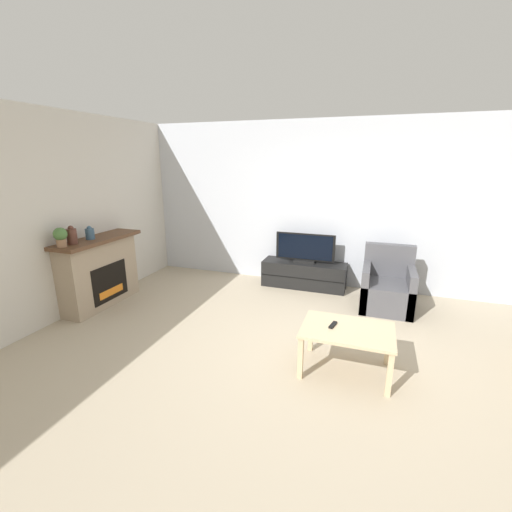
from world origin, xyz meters
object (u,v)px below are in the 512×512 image
Objects in this scene: mantel_vase_centre_left at (90,233)px; tv_stand at (304,274)px; potted_plant at (60,236)px; tv at (305,249)px; fireplace at (100,271)px; mantel_vase_left at (72,236)px; remote at (333,325)px; coffee_table at (347,335)px; armchair at (387,288)px.

tv_stand is at bearing 34.28° from mantel_vase_centre_left.
potted_plant reaches higher than tv.
tv is (2.65, 2.27, -0.50)m from potted_plant.
fireplace is 1.37× the size of tv.
tv_stand is at bearing 38.48° from mantel_vase_left.
potted_plant is (-0.00, -0.47, 0.06)m from mantel_vase_centre_left.
fireplace is 0.96× the size of tv_stand.
potted_plant reaches higher than mantel_vase_left.
mantel_vase_left is 3.45m from remote.
tv_stand is (2.65, 2.11, -0.91)m from mantel_vase_left.
mantel_vase_centre_left is at bearing -145.72° from tv_stand.
tv is at bearing 111.64° from coffee_table.
remote is (3.39, 0.06, -0.67)m from potted_plant.
tv is (0.00, -0.00, 0.44)m from tv_stand.
mantel_vase_left is at bearing 177.95° from coffee_table.
coffee_table is at bearing 6.15° from remote.
mantel_vase_left is at bearing 90.00° from potted_plant.
mantel_vase_left is (0.02, -0.40, 0.61)m from fireplace.
mantel_vase_centre_left is 0.21× the size of armchair.
mantel_vase_centre_left reaches higher than tv.
potted_plant is at bearing -139.39° from tv_stand.
remote is (3.39, -0.41, -0.62)m from mantel_vase_centre_left.
fireplace is at bearing 92.38° from mantel_vase_left.
remote is at bearing -107.28° from armchair.
mantel_vase_centre_left reaches higher than coffee_table.
fireplace is 1.50× the size of coffee_table.
remote is at bearing 174.09° from coffee_table.
tv_stand is at bearing 32.62° from fireplace.
fireplace is 4.17m from armchair.
potted_plant is 0.25× the size of tv.
mantel_vase_left is 4.37m from armchair.
fireplace reaches higher than armchair.
mantel_vase_centre_left reaches higher than fireplace.
fireplace reaches higher than tv.
potted_plant is at bearing -90.00° from mantel_vase_left.
tv_stand is at bearing 111.62° from coffee_table.
tv reaches higher than tv_stand.
mantel_vase_centre_left is at bearing -80.55° from fireplace.
tv is 2.34m from remote.
remote reaches higher than tv_stand.
remote is at bearing -8.53° from fireplace.
potted_plant is (0.02, -0.57, 0.63)m from fireplace.
remote is (3.39, -0.11, -0.65)m from mantel_vase_left.
mantel_vase_left is at bearing -141.52° from tv_stand.
potted_plant is 1.59× the size of remote.
armchair is 1.88m from remote.
tv_stand is 8.90× the size of remote.
tv is at bearing 40.59° from potted_plant.
mantel_vase_centre_left reaches higher than armchair.
remote is at bearing -71.57° from tv_stand.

